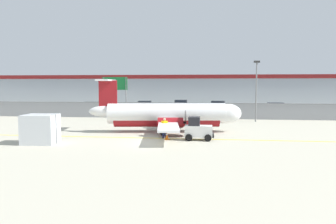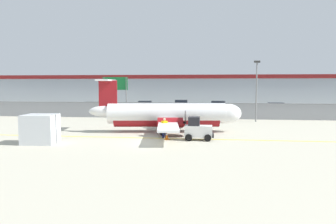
{
  "view_description": "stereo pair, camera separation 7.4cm",
  "coord_description": "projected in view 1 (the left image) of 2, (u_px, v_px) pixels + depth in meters",
  "views": [
    {
      "loc": [
        4.15,
        -24.65,
        4.47
      ],
      "look_at": [
        0.22,
        6.72,
        1.8
      ],
      "focal_mm": 35.0,
      "sensor_mm": 36.0,
      "label": 1
    },
    {
      "loc": [
        4.22,
        -24.64,
        4.47
      ],
      "look_at": [
        0.22,
        6.72,
        1.8
      ],
      "focal_mm": 35.0,
      "sensor_mm": 36.0,
      "label": 2
    }
  ],
  "objects": [
    {
      "name": "commuter_airplane",
      "position": [
        169.0,
        115.0,
        30.75
      ],
      "size": [
        14.41,
        16.07,
        4.92
      ],
      "rotation": [
        0.0,
        0.0,
        0.13
      ],
      "color": "white",
      "rests_on": "ground"
    },
    {
      "name": "parked_car_3",
      "position": [
        219.0,
        106.0,
        55.29
      ],
      "size": [
        4.39,
        2.44,
        1.58
      ],
      "rotation": [
        0.0,
        0.0,
        -0.14
      ],
      "color": "black",
      "rests_on": "parking_lot_strip"
    },
    {
      "name": "parked_car_2",
      "position": [
        180.0,
        104.0,
        58.86
      ],
      "size": [
        4.27,
        2.14,
        1.58
      ],
      "rotation": [
        0.0,
        0.0,
        3.18
      ],
      "color": "navy",
      "rests_on": "parking_lot_strip"
    },
    {
      "name": "background_building",
      "position": [
        190.0,
        90.0,
        72.43
      ],
      "size": [
        91.0,
        8.1,
        6.5
      ],
      "color": "#A8B2BC",
      "rests_on": "ground"
    },
    {
      "name": "parked_car_1",
      "position": [
        144.0,
        106.0,
        55.5
      ],
      "size": [
        4.37,
        2.38,
        1.58
      ],
      "rotation": [
        0.0,
        0.0,
        3.26
      ],
      "color": "silver",
      "rests_on": "parking_lot_strip"
    },
    {
      "name": "parked_car_4",
      "position": [
        275.0,
        108.0,
        50.33
      ],
      "size": [
        4.24,
        2.09,
        1.58
      ],
      "rotation": [
        0.0,
        0.0,
        3.17
      ],
      "color": "navy",
      "rests_on": "parking_lot_strip"
    },
    {
      "name": "apron_light_pole",
      "position": [
        256.0,
        86.0,
        38.9
      ],
      "size": [
        0.7,
        0.3,
        7.27
      ],
      "color": "slate",
      "rests_on": "ground"
    },
    {
      "name": "highway_sign",
      "position": [
        115.0,
        87.0,
        45.97
      ],
      "size": [
        3.6,
        0.14,
        5.5
      ],
      "color": "slate",
      "rests_on": "ground"
    },
    {
      "name": "parked_car_0",
      "position": [
        91.0,
        107.0,
        52.39
      ],
      "size": [
        4.22,
        2.04,
        1.58
      ],
      "rotation": [
        0.0,
        0.0,
        3.15
      ],
      "color": "black",
      "rests_on": "parking_lot_strip"
    },
    {
      "name": "traffic_cone_near_right",
      "position": [
        167.0,
        136.0,
        26.57
      ],
      "size": [
        0.36,
        0.36,
        0.64
      ],
      "color": "orange",
      "rests_on": "ground"
    },
    {
      "name": "ground_crew_worker",
      "position": [
        165.0,
        127.0,
        27.19
      ],
      "size": [
        0.54,
        0.35,
        1.7
      ],
      "rotation": [
        0.0,
        0.0,
        1.59
      ],
      "color": "#191E4C",
      "rests_on": "ground"
    },
    {
      "name": "baggage_tug",
      "position": [
        198.0,
        130.0,
        26.27
      ],
      "size": [
        2.34,
        1.39,
        1.88
      ],
      "rotation": [
        0.0,
        0.0,
        0.0
      ],
      "color": "silver",
      "rests_on": "ground"
    },
    {
      "name": "traffic_cone_near_left",
      "position": [
        194.0,
        131.0,
        29.19
      ],
      "size": [
        0.36,
        0.36,
        0.64
      ],
      "color": "orange",
      "rests_on": "ground"
    },
    {
      "name": "perimeter_fence",
      "position": [
        177.0,
        110.0,
        42.96
      ],
      "size": [
        98.0,
        0.1,
        2.1
      ],
      "color": "gray",
      "rests_on": "ground"
    },
    {
      "name": "parking_lot_strip",
      "position": [
        184.0,
        111.0,
        54.42
      ],
      "size": [
        98.0,
        17.0,
        0.12
      ],
      "color": "#38383A",
      "rests_on": "ground"
    },
    {
      "name": "cargo_container",
      "position": [
        40.0,
        129.0,
        24.73
      ],
      "size": [
        2.56,
        2.2,
        2.2
      ],
      "rotation": [
        0.0,
        0.0,
        0.09
      ],
      "color": "silver",
      "rests_on": "ground"
    },
    {
      "name": "traffic_cone_far_left",
      "position": [
        164.0,
        125.0,
        33.22
      ],
      "size": [
        0.36,
        0.36,
        0.64
      ],
      "color": "orange",
      "rests_on": "ground"
    },
    {
      "name": "ground_plane",
      "position": [
        158.0,
        138.0,
        27.23
      ],
      "size": [
        140.0,
        140.0,
        0.01
      ],
      "color": "#B2AD99"
    }
  ]
}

